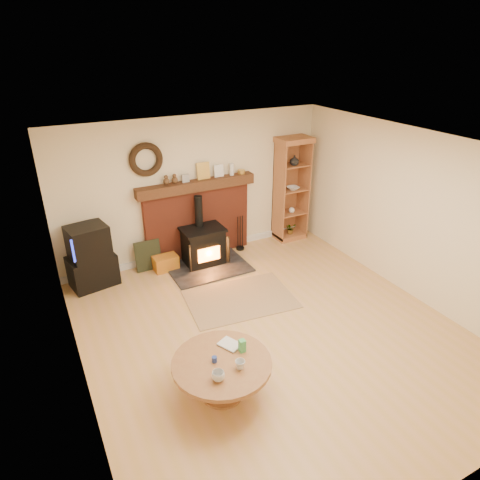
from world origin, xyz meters
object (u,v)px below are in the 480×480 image
wood_stove (204,247)px  coffee_table (222,368)px  curio_cabinet (291,189)px  tv_unit (91,258)px

wood_stove → coffee_table: size_ratio=1.23×
curio_cabinet → coffee_table: curio_cabinet is taller
wood_stove → tv_unit: size_ratio=1.31×
wood_stove → curio_cabinet: size_ratio=0.68×
tv_unit → curio_cabinet: (3.94, 0.09, 0.53)m
curio_cabinet → wood_stove: bearing=-172.0°
wood_stove → coffee_table: (-1.06, -3.00, 0.05)m
tv_unit → curio_cabinet: 3.97m
wood_stove → curio_cabinet: bearing=8.0°
curio_cabinet → coffee_table: (-3.07, -3.29, -0.65)m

